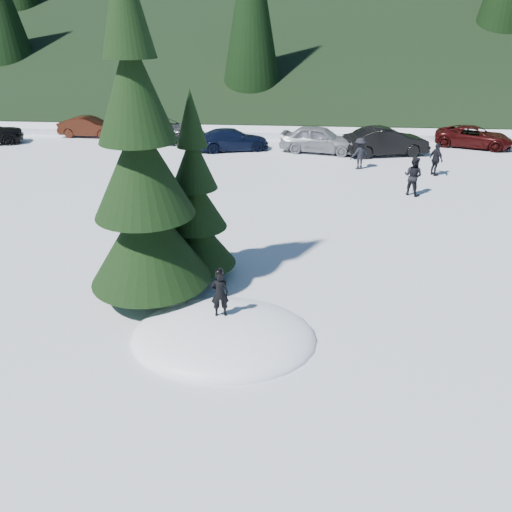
# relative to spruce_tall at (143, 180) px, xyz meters

# --- Properties ---
(ground) EXTENTS (200.00, 200.00, 0.00)m
(ground) POSITION_rel_spruce_tall_xyz_m (2.20, -1.80, -3.32)
(ground) COLOR white
(ground) RESTS_ON ground
(snow_mound) EXTENTS (4.48, 3.52, 0.96)m
(snow_mound) POSITION_rel_spruce_tall_xyz_m (2.20, -1.80, -3.32)
(snow_mound) COLOR white
(snow_mound) RESTS_ON ground
(spruce_tall) EXTENTS (3.20, 3.20, 8.60)m
(spruce_tall) POSITION_rel_spruce_tall_xyz_m (0.00, 0.00, 0.00)
(spruce_tall) COLOR black
(spruce_tall) RESTS_ON ground
(spruce_short) EXTENTS (2.20, 2.20, 5.37)m
(spruce_short) POSITION_rel_spruce_tall_xyz_m (1.00, 1.40, -1.22)
(spruce_short) COLOR black
(spruce_short) RESTS_ON ground
(child_skier) EXTENTS (0.47, 0.35, 1.18)m
(child_skier) POSITION_rel_spruce_tall_xyz_m (2.10, -1.55, -2.25)
(child_skier) COLOR black
(child_skier) RESTS_ON snow_mound
(adult_0) EXTENTS (1.03, 0.98, 1.67)m
(adult_0) POSITION_rel_spruce_tall_xyz_m (8.80, 9.65, -2.48)
(adult_0) COLOR black
(adult_0) RESTS_ON ground
(adult_1) EXTENTS (0.73, 1.01, 1.59)m
(adult_1) POSITION_rel_spruce_tall_xyz_m (10.52, 12.80, -2.53)
(adult_1) COLOR black
(adult_1) RESTS_ON ground
(adult_2) EXTENTS (1.17, 0.98, 1.58)m
(adult_2) POSITION_rel_spruce_tall_xyz_m (6.95, 13.70, -2.53)
(adult_2) COLOR black
(adult_2) RESTS_ON ground
(car_1) EXTENTS (3.92, 1.53, 1.27)m
(car_1) POSITION_rel_spruce_tall_xyz_m (-9.73, 20.08, -2.68)
(car_1) COLOR black
(car_1) RESTS_ON ground
(car_2) EXTENTS (5.49, 2.99, 1.46)m
(car_2) POSITION_rel_spruce_tall_xyz_m (-4.60, 18.97, -2.59)
(car_2) COLOR #47484E
(car_2) RESTS_ON ground
(car_3) EXTENTS (4.55, 2.80, 1.23)m
(car_3) POSITION_rel_spruce_tall_xyz_m (-0.01, 17.19, -2.70)
(car_3) COLOR black
(car_3) RESTS_ON ground
(car_4) EXTENTS (4.69, 2.66, 1.51)m
(car_4) POSITION_rel_spruce_tall_xyz_m (5.00, 17.07, -2.57)
(car_4) COLOR gray
(car_4) RESTS_ON ground
(car_5) EXTENTS (4.88, 2.68, 1.52)m
(car_5) POSITION_rel_spruce_tall_xyz_m (8.72, 16.73, -2.56)
(car_5) COLOR black
(car_5) RESTS_ON ground
(car_6) EXTENTS (4.83, 3.45, 1.22)m
(car_6) POSITION_rel_spruce_tall_xyz_m (14.26, 19.15, -2.71)
(car_6) COLOR #330909
(car_6) RESTS_ON ground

